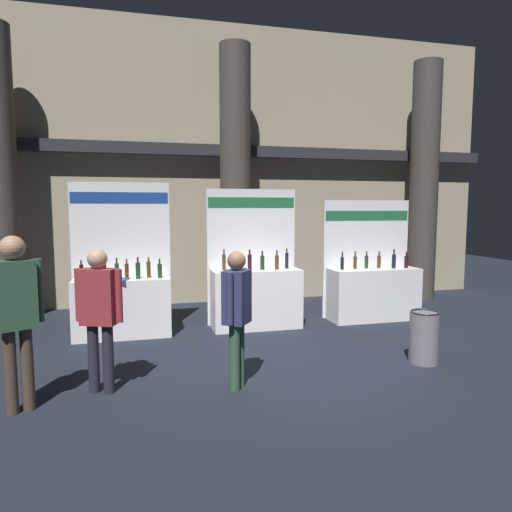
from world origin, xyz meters
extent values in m
plane|color=black|center=(0.00, 0.00, 0.00)|extent=(25.00, 25.00, 0.00)
cube|color=tan|center=(0.00, 4.56, 3.04)|extent=(12.50, 0.25, 6.08)
cube|color=#2D2D33|center=(0.00, 4.26, 3.34)|extent=(12.50, 0.20, 0.24)
cylinder|color=#423D38|center=(0.00, 3.60, 2.67)|extent=(0.63, 0.63, 5.35)
cylinder|color=#423D38|center=(4.38, 3.60, 2.67)|extent=(0.63, 0.63, 5.35)
cube|color=white|center=(-2.23, 2.03, 0.48)|extent=(1.54, 0.60, 0.97)
cube|color=white|center=(-2.23, 2.37, 1.27)|extent=(1.62, 0.04, 2.54)
cube|color=navy|center=(-2.23, 2.34, 2.28)|extent=(1.58, 0.01, 0.18)
cylinder|color=black|center=(-2.84, 1.96, 1.09)|extent=(0.06, 0.06, 0.25)
cylinder|color=black|center=(-2.84, 1.96, 1.25)|extent=(0.03, 0.03, 0.07)
cylinder|color=gold|center=(-2.84, 1.96, 1.29)|extent=(0.03, 0.03, 0.02)
cylinder|color=#19381E|center=(-2.67, 2.05, 1.10)|extent=(0.07, 0.07, 0.27)
cylinder|color=#19381E|center=(-2.67, 2.05, 1.28)|extent=(0.03, 0.03, 0.08)
cylinder|color=black|center=(-2.67, 2.05, 1.33)|extent=(0.03, 0.03, 0.02)
cylinder|color=black|center=(-2.49, 1.97, 1.09)|extent=(0.07, 0.07, 0.26)
cylinder|color=black|center=(-2.49, 1.97, 1.26)|extent=(0.03, 0.03, 0.08)
cylinder|color=red|center=(-2.49, 1.97, 1.31)|extent=(0.03, 0.03, 0.02)
cylinder|color=#19381E|center=(-2.31, 2.10, 1.09)|extent=(0.07, 0.07, 0.24)
cylinder|color=#19381E|center=(-2.31, 2.10, 1.24)|extent=(0.03, 0.03, 0.07)
cylinder|color=black|center=(-2.31, 2.10, 1.29)|extent=(0.03, 0.03, 0.02)
cylinder|color=#472D14|center=(-2.15, 1.97, 1.09)|extent=(0.07, 0.07, 0.25)
cylinder|color=#472D14|center=(-2.15, 1.97, 1.25)|extent=(0.03, 0.03, 0.07)
cylinder|color=gold|center=(-2.15, 1.97, 1.29)|extent=(0.03, 0.03, 0.02)
cylinder|color=#19381E|center=(-1.97, 1.93, 1.10)|extent=(0.07, 0.07, 0.26)
cylinder|color=#19381E|center=(-1.97, 1.93, 1.26)|extent=(0.03, 0.03, 0.07)
cylinder|color=red|center=(-1.97, 1.93, 1.31)|extent=(0.03, 0.03, 0.02)
cylinder|color=#472D14|center=(-1.80, 2.03, 1.10)|extent=(0.07, 0.07, 0.27)
cylinder|color=#472D14|center=(-1.80, 2.03, 1.27)|extent=(0.03, 0.03, 0.07)
cylinder|color=gold|center=(-1.80, 2.03, 1.31)|extent=(0.03, 0.03, 0.02)
cylinder|color=#19381E|center=(-1.62, 1.95, 1.08)|extent=(0.07, 0.07, 0.23)
cylinder|color=#19381E|center=(-1.62, 1.95, 1.23)|extent=(0.03, 0.03, 0.07)
cylinder|color=red|center=(-1.62, 1.95, 1.28)|extent=(0.03, 0.03, 0.02)
cube|color=#334772|center=(-2.27, 1.85, 0.98)|extent=(0.33, 0.37, 0.02)
cube|color=white|center=(0.04, 2.02, 0.52)|extent=(1.55, 0.60, 1.04)
cube|color=white|center=(0.04, 2.36, 1.23)|extent=(1.63, 0.04, 2.45)
cube|color=#1E6638|center=(0.04, 2.34, 2.21)|extent=(1.58, 0.01, 0.18)
cylinder|color=#472D14|center=(-0.52, 2.09, 1.17)|extent=(0.06, 0.06, 0.27)
cylinder|color=#472D14|center=(-0.52, 2.09, 1.35)|extent=(0.03, 0.03, 0.08)
cylinder|color=red|center=(-0.52, 2.09, 1.40)|extent=(0.03, 0.03, 0.02)
cylinder|color=#472D14|center=(-0.29, 2.06, 1.16)|extent=(0.07, 0.07, 0.25)
cylinder|color=#472D14|center=(-0.29, 2.06, 1.32)|extent=(0.03, 0.03, 0.08)
cylinder|color=gold|center=(-0.29, 2.06, 1.37)|extent=(0.03, 0.03, 0.02)
cylinder|color=black|center=(-0.09, 1.99, 1.17)|extent=(0.07, 0.07, 0.27)
cylinder|color=black|center=(-0.09, 1.99, 1.34)|extent=(0.03, 0.03, 0.07)
cylinder|color=black|center=(-0.09, 1.99, 1.39)|extent=(0.03, 0.03, 0.02)
cylinder|color=#19381E|center=(0.14, 1.99, 1.16)|extent=(0.07, 0.07, 0.25)
cylinder|color=#19381E|center=(0.14, 1.99, 1.31)|extent=(0.03, 0.03, 0.06)
cylinder|color=black|center=(0.14, 1.99, 1.36)|extent=(0.03, 0.03, 0.02)
cylinder|color=#472D14|center=(0.39, 1.95, 1.16)|extent=(0.07, 0.07, 0.25)
cylinder|color=#472D14|center=(0.39, 1.95, 1.32)|extent=(0.03, 0.03, 0.07)
cylinder|color=black|center=(0.39, 1.95, 1.37)|extent=(0.03, 0.03, 0.02)
cylinder|color=black|center=(0.60, 2.04, 1.18)|extent=(0.06, 0.06, 0.28)
cylinder|color=black|center=(0.60, 2.04, 1.35)|extent=(0.03, 0.03, 0.07)
cylinder|color=gold|center=(0.60, 2.04, 1.40)|extent=(0.03, 0.03, 0.02)
cube|color=white|center=(2.34, 2.05, 0.49)|extent=(1.69, 0.60, 0.98)
cube|color=white|center=(2.34, 2.39, 1.13)|extent=(1.78, 0.04, 2.26)
cube|color=#1E6638|center=(2.34, 2.37, 1.97)|extent=(1.73, 0.01, 0.18)
cylinder|color=black|center=(1.70, 2.08, 1.09)|extent=(0.06, 0.06, 0.23)
cylinder|color=black|center=(1.70, 2.08, 1.24)|extent=(0.03, 0.03, 0.08)
cylinder|color=black|center=(1.70, 2.08, 1.29)|extent=(0.03, 0.03, 0.02)
cylinder|color=#472D14|center=(1.97, 2.11, 1.09)|extent=(0.07, 0.07, 0.23)
cylinder|color=#472D14|center=(1.97, 2.11, 1.25)|extent=(0.03, 0.03, 0.08)
cylinder|color=black|center=(1.97, 2.11, 1.29)|extent=(0.03, 0.03, 0.02)
cylinder|color=#19381E|center=(2.22, 2.13, 1.10)|extent=(0.07, 0.07, 0.24)
cylinder|color=#19381E|center=(2.22, 2.13, 1.25)|extent=(0.03, 0.03, 0.06)
cylinder|color=red|center=(2.22, 2.13, 1.29)|extent=(0.03, 0.03, 0.02)
cylinder|color=#472D14|center=(2.47, 2.11, 1.09)|extent=(0.07, 0.07, 0.23)
cylinder|color=#472D14|center=(2.47, 2.11, 1.24)|extent=(0.03, 0.03, 0.06)
cylinder|color=black|center=(2.47, 2.11, 1.28)|extent=(0.03, 0.03, 0.02)
cylinder|color=black|center=(2.72, 2.01, 1.11)|extent=(0.08, 0.08, 0.26)
cylinder|color=black|center=(2.72, 2.01, 1.28)|extent=(0.03, 0.03, 0.08)
cylinder|color=black|center=(2.72, 2.01, 1.33)|extent=(0.03, 0.03, 0.02)
cylinder|color=black|center=(2.97, 1.97, 1.09)|extent=(0.07, 0.07, 0.22)
cylinder|color=black|center=(2.97, 1.97, 1.23)|extent=(0.03, 0.03, 0.07)
cylinder|color=red|center=(2.97, 1.97, 1.28)|extent=(0.03, 0.03, 0.02)
cylinder|color=slate|center=(1.81, -0.34, 0.35)|extent=(0.39, 0.39, 0.69)
torus|color=black|center=(1.81, -0.34, 0.71)|extent=(0.39, 0.39, 0.02)
cylinder|color=#33563D|center=(-0.90, -0.65, 0.39)|extent=(0.12, 0.12, 0.78)
cylinder|color=#33563D|center=(-0.82, -0.53, 0.39)|extent=(0.12, 0.12, 0.78)
cube|color=navy|center=(-0.86, -0.59, 1.09)|extent=(0.38, 0.40, 0.62)
sphere|color=#8C6647|center=(-0.86, -0.59, 1.52)|extent=(0.22, 0.22, 0.22)
cylinder|color=navy|center=(-0.97, -0.75, 1.11)|extent=(0.08, 0.08, 0.59)
cylinder|color=navy|center=(-0.74, -0.43, 1.11)|extent=(0.08, 0.08, 0.59)
cylinder|color=#47382D|center=(-3.24, -0.69, 0.44)|extent=(0.12, 0.12, 0.89)
cylinder|color=#47382D|center=(-3.10, -0.62, 0.44)|extent=(0.12, 0.12, 0.89)
cube|color=#33563D|center=(-3.17, -0.66, 1.24)|extent=(0.44, 0.37, 0.70)
sphere|color=tan|center=(-3.17, -0.66, 1.72)|extent=(0.24, 0.24, 0.24)
cylinder|color=#33563D|center=(-2.96, -0.55, 1.26)|extent=(0.08, 0.08, 0.67)
cylinder|color=#23232D|center=(-2.48, -0.29, 0.40)|extent=(0.12, 0.12, 0.80)
cylinder|color=#23232D|center=(-2.31, -0.36, 0.40)|extent=(0.12, 0.12, 0.80)
cube|color=maroon|center=(-2.39, -0.33, 1.12)|extent=(0.44, 0.34, 0.63)
sphere|color=tan|center=(-2.39, -0.33, 1.55)|extent=(0.22, 0.22, 0.22)
cylinder|color=maroon|center=(-2.62, -0.24, 1.13)|extent=(0.08, 0.08, 0.60)
cylinder|color=maroon|center=(-2.17, -0.42, 1.13)|extent=(0.08, 0.08, 0.60)
camera|label=1|loc=(-1.92, -5.71, 2.12)|focal=32.23mm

